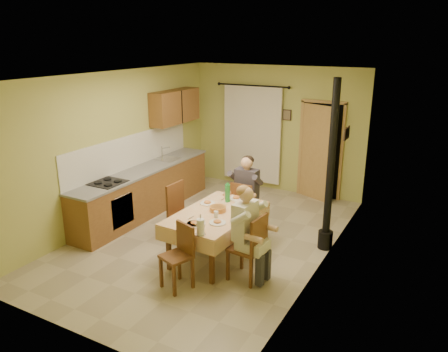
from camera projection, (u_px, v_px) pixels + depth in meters
The scene contains 17 objects.
floor at pixel (209, 238), 7.68m from camera, with size 4.00×6.00×0.01m, color tan.
room_shell at pixel (208, 136), 7.13m from camera, with size 4.04×6.04×2.82m.
kitchen_run at pixel (145, 190), 8.65m from camera, with size 0.64×3.64×1.56m.
upper_cabinets at pixel (175, 107), 9.34m from camera, with size 0.35×1.40×0.70m, color brown.
curtain at pixel (252, 134), 9.97m from camera, with size 1.70×0.07×2.22m.
doorway at pixel (319, 151), 9.31m from camera, with size 0.96×0.37×2.15m.
dining_table at pixel (216, 234), 6.92m from camera, with size 1.12×1.77×0.76m.
tableware at pixel (215, 211), 6.72m from camera, with size 0.78×1.66×0.33m.
chair_far at pixel (245, 217), 7.80m from camera, with size 0.42×0.42×0.97m.
chair_near at pixel (178, 269), 6.08m from camera, with size 0.48×0.48×0.93m.
chair_right at pixel (247, 260), 6.30m from camera, with size 0.48×0.48×1.01m.
chair_left at pixel (185, 225), 7.48m from camera, with size 0.48×0.48×1.02m.
man_far at pixel (246, 186), 7.64m from camera, with size 0.59×0.47×1.39m.
man_right at pixel (247, 223), 6.13m from camera, with size 0.49×0.60×1.39m.
stove_flue at pixel (329, 190), 7.00m from camera, with size 0.24×0.24×2.80m.
picture_back at pixel (287, 115), 9.52m from camera, with size 0.19×0.03×0.23m, color black.
picture_right at pixel (347, 133), 7.22m from camera, with size 0.03×0.31×0.21m, color brown.
Camera 1 is at (3.59, -6.01, 3.36)m, focal length 35.00 mm.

